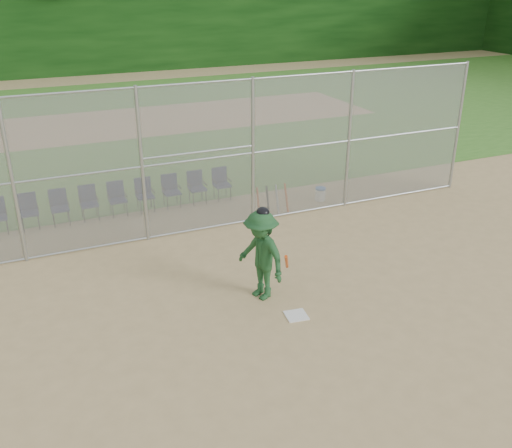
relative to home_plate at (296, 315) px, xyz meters
name	(u,v)px	position (x,y,z in m)	size (l,w,h in m)	color
ground	(306,320)	(0.11, -0.20, -0.01)	(100.00, 100.00, 0.00)	tan
grass_strip	(123,123)	(0.11, 17.80, 0.00)	(100.00, 100.00, 0.00)	#34691F
dirt_patch_far	(123,123)	(0.11, 17.80, 0.00)	(24.00, 24.00, 0.00)	tan
backstop_fence	(218,155)	(0.11, 4.80, 2.06)	(16.09, 0.09, 4.00)	gray
home_plate	(296,315)	(0.00, 0.00, 0.00)	(0.43, 0.43, 0.02)	silver
batter_at_plate	(261,255)	(-0.35, 0.99, 0.99)	(1.14, 1.45, 2.07)	#1C4722
water_cooler	(320,194)	(3.64, 5.46, 0.20)	(0.32, 0.32, 0.41)	white
spare_bats	(272,200)	(1.85, 5.12, 0.41)	(0.96, 0.32, 0.84)	#D84C14
chair_1	(29,212)	(-4.65, 6.78, 0.47)	(0.54, 0.52, 0.96)	#10173D
chair_2	(60,208)	(-3.85, 6.78, 0.47)	(0.54, 0.52, 0.96)	#10173D
chair_3	(89,203)	(-3.05, 6.78, 0.47)	(0.54, 0.52, 0.96)	#10173D
chair_4	(118,199)	(-2.26, 6.78, 0.47)	(0.54, 0.52, 0.96)	#10173D
chair_5	(145,195)	(-1.46, 6.78, 0.47)	(0.54, 0.52, 0.96)	#10173D
chair_6	(172,192)	(-0.67, 6.78, 0.47)	(0.54, 0.52, 0.96)	#10173D
chair_7	(197,188)	(0.13, 6.78, 0.47)	(0.54, 0.52, 0.96)	#10173D
chair_8	(222,184)	(0.93, 6.78, 0.47)	(0.54, 0.52, 0.96)	#10173D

